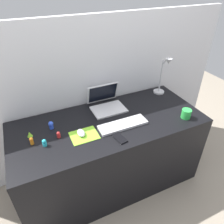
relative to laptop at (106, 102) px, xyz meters
name	(u,v)px	position (x,y,z in m)	size (l,w,h in m)	color
ground_plane	(110,178)	(-0.07, -0.22, -0.79)	(6.00, 6.00, 0.00)	gray
back_wall	(93,98)	(-0.07, 0.17, -0.03)	(2.83, 0.05, 1.52)	silver
desk	(109,153)	(-0.07, -0.22, -0.42)	(1.63, 0.71, 0.74)	black
laptop	(106,102)	(0.00, 0.00, 0.00)	(0.30, 0.27, 0.21)	silver
keyboard	(123,125)	(0.01, -0.32, -0.04)	(0.41, 0.13, 0.02)	silver
mousepad	(84,135)	(-0.32, -0.31, -0.05)	(0.21, 0.17, 0.00)	#8CDB33
mouse	(81,133)	(-0.34, -0.29, -0.03)	(0.06, 0.10, 0.03)	silver
cell_phone	(120,138)	(-0.08, -0.45, -0.05)	(0.06, 0.13, 0.01)	black
desk_lamp	(163,77)	(0.61, -0.01, 0.14)	(0.11, 0.17, 0.41)	#B7B7BC
coffee_mug	(186,114)	(0.56, -0.45, -0.01)	(0.08, 0.08, 0.08)	green
toy_figurine_lime	(30,134)	(-0.70, -0.14, -0.03)	(0.04, 0.04, 0.04)	#8CDB33
toy_figurine_red	(58,135)	(-0.50, -0.24, -0.03)	(0.03, 0.03, 0.05)	red
toy_figurine_cyan	(44,143)	(-0.61, -0.29, -0.02)	(0.03, 0.03, 0.06)	#28B7CC
toy_figurine_orange	(31,141)	(-0.69, -0.24, -0.02)	(0.03, 0.03, 0.06)	orange
toy_figurine_blue	(51,125)	(-0.53, -0.11, -0.02)	(0.04, 0.04, 0.07)	blue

